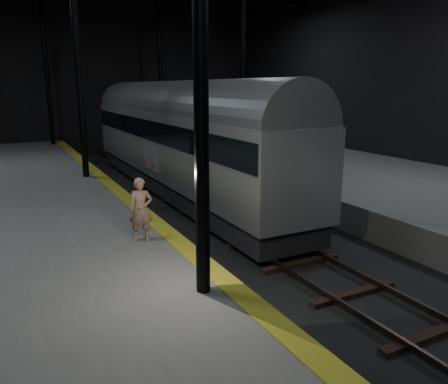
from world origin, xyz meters
TOP-DOWN VIEW (x-y plane):
  - ground at (0.00, 0.00)m, footprint 44.00×44.00m
  - platform_right at (7.50, 0.00)m, footprint 9.00×43.80m
  - tactile_strip at (-3.25, 0.00)m, footprint 0.50×43.80m
  - track at (0.00, 0.00)m, footprint 2.40×43.00m
  - train at (-0.00, 7.10)m, footprint 2.72×18.15m
  - woman at (-4.01, -0.79)m, footprint 0.67×0.55m

SIDE VIEW (x-z plane):
  - ground at x=0.00m, z-range 0.00..0.00m
  - track at x=0.00m, z-range -0.05..0.19m
  - platform_right at x=7.50m, z-range 0.00..1.00m
  - tactile_strip at x=-3.25m, z-range 1.00..1.01m
  - woman at x=-4.01m, z-range 1.00..2.58m
  - train at x=0.00m, z-range 0.28..5.13m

